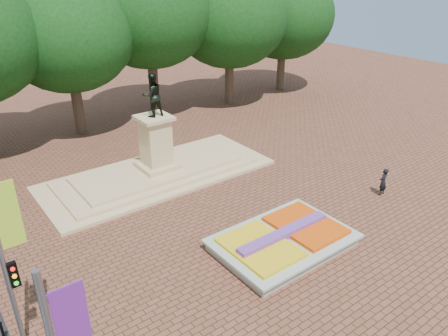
# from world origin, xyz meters

# --- Properties ---
(ground) EXTENTS (90.00, 90.00, 0.00)m
(ground) POSITION_xyz_m (0.00, 0.00, 0.00)
(ground) COLOR brown
(ground) RESTS_ON ground
(flower_bed) EXTENTS (6.30, 4.30, 0.91)m
(flower_bed) POSITION_xyz_m (1.03, -2.00, 0.38)
(flower_bed) COLOR gray
(flower_bed) RESTS_ON ground
(monument) EXTENTS (14.00, 6.00, 6.40)m
(monument) POSITION_xyz_m (0.00, 8.00, 0.88)
(monument) COLOR tan
(monument) RESTS_ON ground
(tree_row_back) EXTENTS (44.80, 8.80, 10.43)m
(tree_row_back) POSITION_xyz_m (2.33, 18.00, 6.67)
(tree_row_back) COLOR #36291D
(tree_row_back) RESTS_ON ground
(banner_poles) EXTENTS (0.88, 11.17, 7.00)m
(banner_poles) POSITION_xyz_m (-10.08, -1.31, 3.88)
(banner_poles) COLOR slate
(banner_poles) RESTS_ON ground
(pedestrian) EXTENTS (0.65, 0.47, 1.64)m
(pedestrian) POSITION_xyz_m (9.00, -1.74, 0.82)
(pedestrian) COLOR black
(pedestrian) RESTS_ON ground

